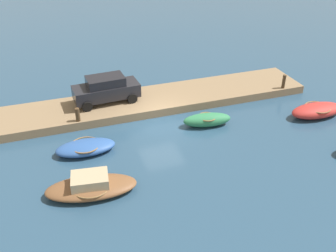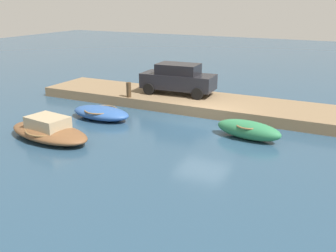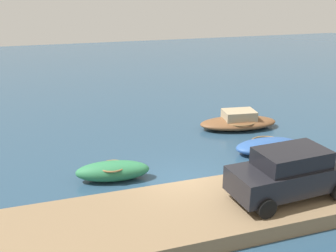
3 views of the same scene
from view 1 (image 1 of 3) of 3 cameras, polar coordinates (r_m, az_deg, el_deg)
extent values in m
plane|color=navy|center=(23.39, -1.02, 0.49)|extent=(84.00, 84.00, 0.00)
cube|color=#846B4C|center=(25.33, -2.76, 3.69)|extent=(21.30, 3.58, 0.53)
ellipsoid|color=#B72D28|center=(25.62, 21.21, 2.17)|extent=(3.52, 1.58, 0.83)
torus|color=olive|center=(25.52, 21.31, 2.62)|extent=(1.61, 1.61, 0.07)
ellipsoid|color=brown|center=(18.31, -11.29, -8.93)|extent=(4.42, 2.40, 0.59)
torus|color=olive|center=(18.21, -11.34, -8.54)|extent=(2.16, 2.16, 0.07)
cube|color=tan|center=(18.04, -11.50, -7.87)|extent=(1.82, 1.40, 0.52)
ellipsoid|color=#2D569E|center=(21.03, -12.11, -3.14)|extent=(3.22, 1.68, 0.62)
torus|color=olive|center=(20.94, -12.16, -2.75)|extent=(1.68, 1.68, 0.07)
ellipsoid|color=#2D7A4C|center=(23.03, 5.80, 0.92)|extent=(3.01, 1.47, 0.79)
torus|color=olive|center=(22.92, 5.83, 1.39)|extent=(1.26, 1.26, 0.07)
cylinder|color=#47331E|center=(27.49, 16.79, 6.33)|extent=(0.22, 0.22, 0.94)
cylinder|color=#47331E|center=(22.94, -13.25, 1.65)|extent=(0.26, 0.26, 0.82)
cube|color=black|center=(24.69, -9.13, 5.13)|extent=(4.20, 1.87, 0.82)
cube|color=black|center=(24.40, -9.26, 6.59)|extent=(2.38, 1.56, 0.56)
cylinder|color=black|center=(23.92, -11.89, 2.85)|extent=(0.65, 0.26, 0.64)
cylinder|color=black|center=(25.35, -12.66, 4.43)|extent=(0.65, 0.26, 0.64)
cylinder|color=black|center=(24.48, -5.32, 4.10)|extent=(0.65, 0.26, 0.64)
cylinder|color=black|center=(25.88, -6.42, 5.59)|extent=(0.65, 0.26, 0.64)
camera|label=2|loc=(14.24, 52.07, -7.79)|focal=41.74mm
camera|label=3|loc=(33.89, -0.06, 23.03)|focal=41.60mm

